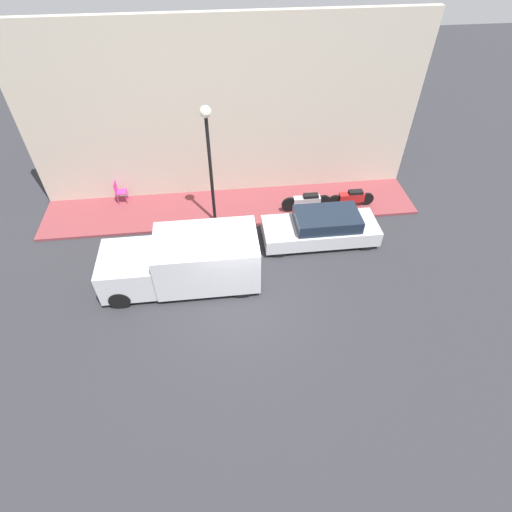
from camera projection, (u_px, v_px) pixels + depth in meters
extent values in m
plane|color=#2D2D33|center=(241.00, 297.00, 13.16)|extent=(60.00, 60.00, 0.00)
cube|color=brown|center=(231.00, 207.00, 16.57)|extent=(2.46, 15.12, 0.10)
cube|color=beige|center=(225.00, 114.00, 15.20)|extent=(0.30, 15.12, 6.89)
cube|color=silver|center=(320.00, 231.00, 14.87)|extent=(1.61, 4.24, 0.57)
cube|color=#192333|center=(327.00, 219.00, 14.52)|extent=(1.41, 2.33, 0.47)
cylinder|color=black|center=(279.00, 249.00, 14.34)|extent=(0.20, 0.65, 0.65)
cylinder|color=black|center=(273.00, 225.00, 15.32)|extent=(0.20, 0.65, 0.65)
cylinder|color=black|center=(368.00, 242.00, 14.61)|extent=(0.20, 0.65, 0.65)
cylinder|color=black|center=(357.00, 219.00, 15.59)|extent=(0.20, 0.65, 0.65)
cube|color=silver|center=(207.00, 258.00, 13.03)|extent=(2.00, 3.31, 1.66)
cube|color=silver|center=(130.00, 269.00, 12.99)|extent=(1.90, 1.78, 1.16)
cube|color=#192333|center=(119.00, 263.00, 12.75)|extent=(1.70, 0.98, 0.47)
cylinder|color=black|center=(120.00, 299.00, 12.65)|extent=(0.22, 0.69, 0.69)
cylinder|color=black|center=(126.00, 261.00, 13.89)|extent=(0.22, 0.69, 0.69)
cylinder|color=black|center=(242.00, 289.00, 12.97)|extent=(0.22, 0.69, 0.69)
cylinder|color=black|center=(238.00, 252.00, 14.21)|extent=(0.22, 0.69, 0.69)
cube|color=#B7B7BF|center=(307.00, 201.00, 16.05)|extent=(0.30, 1.08, 0.35)
cube|color=black|center=(311.00, 196.00, 15.90)|extent=(0.27, 0.59, 0.12)
cylinder|color=black|center=(290.00, 205.00, 16.08)|extent=(0.10, 0.65, 0.65)
cylinder|color=black|center=(323.00, 202.00, 16.19)|extent=(0.10, 0.65, 0.65)
cube|color=#B21E1E|center=(351.00, 197.00, 16.29)|extent=(0.30, 1.02, 0.36)
cube|color=black|center=(356.00, 192.00, 16.13)|extent=(0.27, 0.55, 0.12)
cylinder|color=black|center=(335.00, 201.00, 16.33)|extent=(0.10, 0.56, 0.56)
cylinder|color=black|center=(367.00, 199.00, 16.44)|extent=(0.10, 0.56, 0.56)
cylinder|color=black|center=(211.00, 173.00, 14.37)|extent=(0.12, 0.12, 4.34)
sphere|color=silver|center=(205.00, 112.00, 12.78)|extent=(0.40, 0.40, 0.40)
cube|color=#D8338C|center=(121.00, 192.00, 16.43)|extent=(0.40, 0.40, 0.04)
cube|color=#D8338C|center=(115.00, 187.00, 16.25)|extent=(0.40, 0.04, 0.45)
cylinder|color=#D8338C|center=(126.00, 199.00, 16.50)|extent=(0.04, 0.04, 0.47)
cylinder|color=#D8338C|center=(127.00, 194.00, 16.75)|extent=(0.04, 0.04, 0.47)
cylinder|color=#D8338C|center=(118.00, 200.00, 16.47)|extent=(0.04, 0.04, 0.47)
cylinder|color=#D8338C|center=(119.00, 195.00, 16.72)|extent=(0.04, 0.04, 0.47)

